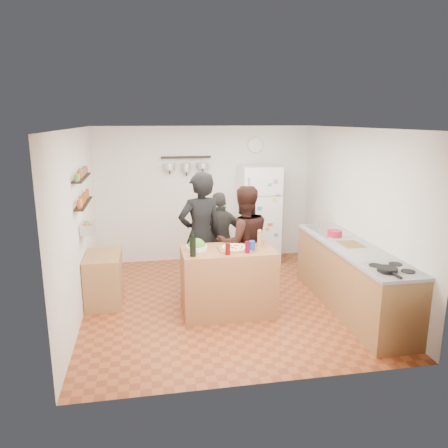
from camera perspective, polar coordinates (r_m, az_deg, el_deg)
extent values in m
plane|color=brown|center=(6.55, 0.16, -10.04)|extent=(4.20, 4.20, 0.00)
plane|color=white|center=(6.00, 0.17, 12.41)|extent=(4.20, 4.20, 0.00)
plane|color=silver|center=(8.19, -2.50, 3.91)|extent=(4.00, 0.00, 4.00)
plane|color=silver|center=(6.13, -18.56, -0.09)|extent=(0.00, 4.20, 4.20)
plane|color=silver|center=(6.80, 16.99, 1.33)|extent=(0.00, 4.20, 4.20)
cube|color=#9A6538|center=(6.04, 0.53, -7.44)|extent=(1.25, 0.72, 0.91)
cube|color=#945835|center=(5.89, 1.34, -3.23)|extent=(0.42, 0.34, 0.02)
cylinder|color=beige|center=(5.88, 1.34, -3.05)|extent=(0.34, 0.34, 0.02)
cylinder|color=silver|center=(5.87, -3.59, -3.11)|extent=(0.28, 0.28, 0.06)
cylinder|color=black|center=(5.58, -4.09, -3.01)|extent=(0.08, 0.08, 0.24)
cylinder|color=#4F0806|center=(5.64, 0.49, -3.28)|extent=(0.06, 0.06, 0.16)
cylinder|color=#540717|center=(5.73, 3.08, -3.02)|extent=(0.06, 0.06, 0.15)
cylinder|color=#A68745|center=(6.01, 4.67, -2.05)|extent=(0.06, 0.06, 0.19)
cylinder|color=navy|center=(5.83, 3.66, -2.86)|extent=(0.08, 0.08, 0.13)
imported|color=black|center=(6.43, -3.08, -1.55)|extent=(0.79, 0.64, 1.89)
imported|color=black|center=(6.40, 2.59, -2.52)|extent=(0.87, 0.70, 1.70)
imported|color=#292724|center=(6.94, -0.48, -2.00)|extent=(0.91, 0.44, 1.52)
cube|color=#9E7042|center=(6.41, 16.32, -6.80)|extent=(0.63, 2.63, 0.90)
cube|color=white|center=(5.48, 21.03, -5.57)|extent=(0.60, 0.62, 0.02)
cylinder|color=black|center=(5.36, 20.54, -5.58)|extent=(0.23, 0.23, 0.04)
cube|color=silver|center=(7.01, 13.51, -0.91)|extent=(0.50, 0.80, 0.03)
cube|color=olive|center=(6.35, 16.23, -2.63)|extent=(0.30, 0.40, 0.02)
cylinder|color=#AA132C|center=(6.68, 14.26, -1.20)|extent=(0.22, 0.22, 0.09)
cube|color=white|center=(8.10, 4.54, 1.26)|extent=(0.70, 0.68, 1.80)
cylinder|color=silver|center=(8.25, 4.11, 10.26)|extent=(0.30, 0.03, 0.30)
cube|color=black|center=(6.26, -17.85, 2.59)|extent=(0.12, 1.00, 0.02)
cube|color=black|center=(6.21, -18.08, 5.76)|extent=(0.12, 1.00, 0.02)
cube|color=silver|center=(6.33, -17.35, -0.51)|extent=(0.18, 0.35, 0.14)
cube|color=#A97C47|center=(6.61, -15.41, -6.91)|extent=(0.50, 0.80, 0.73)
cube|color=black|center=(7.96, -4.97, 8.68)|extent=(0.90, 0.04, 0.04)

